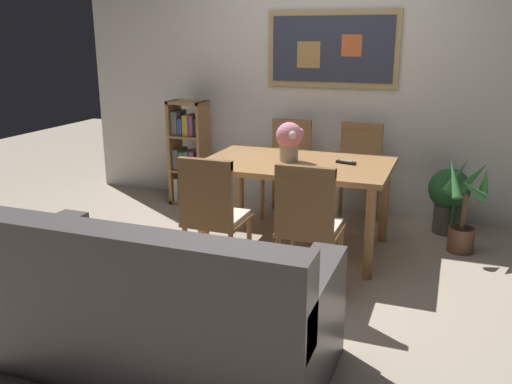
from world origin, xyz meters
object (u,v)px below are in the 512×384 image
dining_chair_near_left (212,210)px  leather_couch (153,311)px  dining_chair_far_right (359,165)px  dining_chair_far_left (288,160)px  dining_table (297,173)px  bookshelf (189,154)px  dining_chair_near_right (308,219)px  tv_remote (346,162)px  potted_ivy (449,196)px  flower_vase (289,139)px  potted_palm (464,209)px

dining_chair_near_left → leather_couch: bearing=-83.0°
dining_chair_far_right → dining_chair_far_left: (-0.67, -0.01, 0.00)m
dining_table → bookshelf: bookshelf is taller
dining_chair_near_right → leather_couch: 1.19m
dining_chair_far_left → tv_remote: (0.70, -0.76, 0.20)m
dining_chair_far_left → dining_chair_near_right: bearing=-68.6°
dining_chair_near_left → dining_chair_near_right: (0.66, 0.04, 0.00)m
dining_chair_near_right → potted_ivy: size_ratio=1.58×
flower_vase → dining_chair_near_left: bearing=-109.2°
dining_table → dining_chair_far_left: bearing=111.5°
dining_table → dining_chair_far_left: dining_chair_far_left is taller
dining_table → dining_chair_far_right: (0.35, 0.83, -0.10)m
dining_chair_far_left → potted_palm: (1.59, -0.43, -0.18)m
leather_couch → bookshelf: bookshelf is taller
dining_chair_far_right → flower_vase: size_ratio=2.96×
dining_table → leather_couch: (-0.23, -1.84, -0.32)m
dining_table → dining_chair_far_right: dining_chair_far_right is taller
dining_chair_far_right → dining_chair_near_left: same height
dining_chair_near_left → bookshelf: (-1.03, 1.64, -0.02)m
flower_vase → potted_ivy: bearing=33.6°
dining_chair_near_right → tv_remote: dining_chair_near_right is taller
dining_table → tv_remote: (0.38, 0.06, 0.10)m
potted_ivy → flower_vase: 1.56m
dining_chair_near_right → leather_couch: bearing=-117.3°
dining_chair_far_left → tv_remote: 1.05m
bookshelf → potted_ivy: (2.53, -0.01, -0.18)m
dining_chair_far_right → leather_couch: bearing=-102.2°
dining_chair_near_right → leather_couch: dining_chair_near_right is taller
dining_chair_near_right → dining_chair_far_left: bearing=111.4°
dining_chair_near_right → flower_vase: (-0.37, 0.79, 0.36)m
potted_ivy → dining_chair_near_right: bearing=-117.7°
dining_chair_far_left → dining_chair_near_left: bearing=-91.1°
dining_table → potted_palm: 1.36m
flower_vase → tv_remote: 0.47m
dining_table → dining_chair_far_left: (-0.32, 0.82, -0.10)m
dining_chair_near_right → dining_chair_far_left: size_ratio=1.00×
dining_chair_near_left → potted_palm: bearing=36.9°
dining_chair_near_left → flower_vase: (0.29, 0.83, 0.36)m
dining_chair_near_right → potted_ivy: (0.84, 1.59, -0.20)m
dining_chair_near_left → flower_vase: size_ratio=2.96×
dining_chair_near_left → bookshelf: 1.94m
dining_chair_near_left → potted_palm: size_ratio=1.18×
dining_chair_far_left → potted_ivy: dining_chair_far_left is taller
leather_couch → flower_vase: 1.93m
dining_chair_far_right → flower_vase: 1.00m
dining_chair_near_left → potted_palm: 2.04m
bookshelf → tv_remote: (1.76, -0.76, 0.22)m
dining_chair_near_right → potted_palm: dining_chair_near_right is taller
dining_chair_far_left → bookshelf: bookshelf is taller
tv_remote → dining_chair_near_right: bearing=-94.5°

